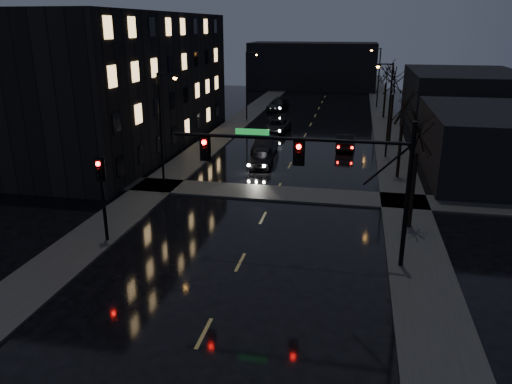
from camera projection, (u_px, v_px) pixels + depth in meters
The scene contains 23 objects.
ground at pixel (187, 367), 16.80m from camera, with size 160.00×160.00×0.00m, color black.
sidewalk_left at pixel (219, 137), 50.90m from camera, with size 3.00×140.00×0.12m, color #2D2D2B.
sidewalk_right at pixel (390, 145), 47.72m from camera, with size 3.00×140.00×0.12m, color #2D2D2B.
sidewalk_cross at pixel (275, 193), 33.98m from camera, with size 40.00×3.00×0.12m, color #2D2D2B.
apartment_block at pixel (119, 82), 45.85m from camera, with size 12.00×30.00×12.00m, color black.
commercial_right_near at pixel (496, 144), 37.27m from camera, with size 10.00×14.00×5.00m, color black.
commercial_right_far at pixel (463, 98), 57.27m from camera, with size 12.00×18.00×6.00m, color black.
far_block at pixel (313, 66), 88.57m from camera, with size 22.00×10.00×8.00m, color black.
signal_mast at pixel (326, 164), 22.89m from camera, with size 11.11×0.41×7.00m.
signal_pole_left at pixel (102, 188), 25.60m from camera, with size 0.35×0.41×4.53m.
tree_near at pixel (420, 120), 26.26m from camera, with size 3.52×3.52×8.08m.
tree_mid_a at pixel (404, 100), 35.68m from camera, with size 3.30×3.30×7.58m.
tree_mid_b at pixel (395, 74), 46.58m from camera, with size 3.74×3.74×8.59m.
tree_far at pixel (387, 68), 59.76m from camera, with size 3.43×3.43×7.88m.
streetlight_l_near at pixel (163, 122), 33.43m from camera, with size 1.53×0.28×8.00m.
streetlight_l_far at pixel (248, 80), 58.52m from camera, with size 1.53×0.28×8.00m.
streetlight_r_mid at pixel (387, 103), 41.74m from camera, with size 1.53×0.28×8.00m.
streetlight_r_far at pixel (377, 73), 67.76m from camera, with size 1.53×0.28×8.00m.
oncoming_car_a at pixel (262, 158), 40.41m from camera, with size 1.74×4.33×1.47m, color black.
oncoming_car_b at pixel (265, 145), 44.33m from camera, with size 1.69×4.86×1.60m, color black.
oncoming_car_c at pixel (277, 126), 53.13m from camera, with size 2.25×4.89×1.36m, color black.
oncoming_car_d at pixel (278, 105), 66.84m from camera, with size 2.13×5.23×1.52m, color black.
lead_car at pixel (346, 142), 45.92m from camera, with size 1.55×4.44×1.46m, color black.
Camera 1 is at (5.07, -13.30, 10.96)m, focal length 35.00 mm.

